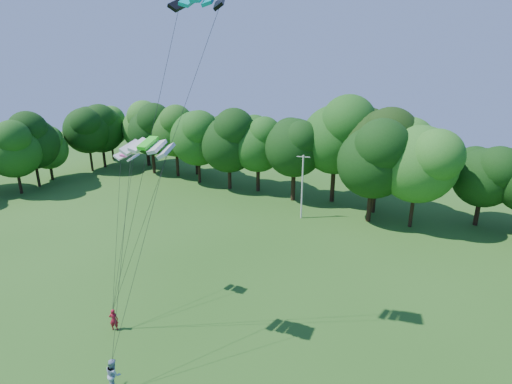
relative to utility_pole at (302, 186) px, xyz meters
The scene contains 8 objects.
utility_pole is the anchor object (origin of this frame).
kite_flyer_left 24.71m from the utility_pole, 94.75° to the right, with size 0.57×0.38×1.57m, color maroon.
kite_flyer_right 28.01m from the utility_pole, 85.84° to the right, with size 0.92×0.72×1.90m, color #8BA2C1.
kite_green 25.06m from the utility_pole, 86.56° to the right, with size 3.07×1.76×0.57m.
kite_pink 22.13m from the utility_pole, 100.15° to the right, with size 1.76×0.97×0.29m.
tree_back_west 24.66m from the utility_pole, 166.42° to the left, with size 8.20×8.20×11.92m.
tree_back_center 9.96m from the utility_pole, 43.47° to the left, with size 9.14×9.14×13.29m.
tree_flank_west 37.88m from the utility_pole, 161.88° to the right, with size 7.61×7.61×11.07m.
Camera 1 is at (13.77, -8.46, 17.11)m, focal length 28.00 mm.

